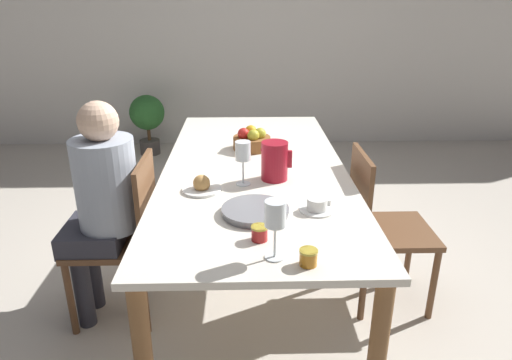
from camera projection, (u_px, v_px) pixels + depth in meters
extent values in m
plane|color=beige|center=(255.00, 283.00, 2.77)|extent=(20.00, 20.00, 0.00)
cube|color=silver|center=(248.00, 28.00, 4.98)|extent=(10.00, 0.06, 2.60)
cube|color=silver|center=(254.00, 169.00, 2.49)|extent=(0.98, 2.17, 0.03)
cylinder|color=brown|center=(376.00, 360.00, 1.69)|extent=(0.07, 0.07, 0.73)
cylinder|color=brown|center=(197.00, 169.00, 3.57)|extent=(0.07, 0.07, 0.73)
cylinder|color=brown|center=(306.00, 168.00, 3.59)|extent=(0.07, 0.07, 0.73)
cylinder|color=brown|center=(70.00, 299.00, 2.28)|extent=(0.04, 0.04, 0.42)
cylinder|color=brown|center=(93.00, 260.00, 2.63)|extent=(0.04, 0.04, 0.42)
cylinder|color=brown|center=(145.00, 298.00, 2.29)|extent=(0.04, 0.04, 0.42)
cylinder|color=brown|center=(157.00, 259.00, 2.64)|extent=(0.04, 0.04, 0.42)
cube|color=brown|center=(112.00, 241.00, 2.38)|extent=(0.42, 0.42, 0.03)
cube|color=brown|center=(146.00, 201.00, 2.30)|extent=(0.03, 0.39, 0.43)
cylinder|color=brown|center=(409.00, 249.00, 2.74)|extent=(0.04, 0.04, 0.42)
cylinder|color=brown|center=(433.00, 285.00, 2.40)|extent=(0.04, 0.04, 0.42)
cylinder|color=brown|center=(348.00, 250.00, 2.73)|extent=(0.04, 0.04, 0.42)
cylinder|color=brown|center=(364.00, 286.00, 2.39)|extent=(0.04, 0.04, 0.42)
cube|color=brown|center=(392.00, 231.00, 2.48)|extent=(0.42, 0.42, 0.03)
cube|color=brown|center=(360.00, 193.00, 2.39)|extent=(0.03, 0.39, 0.43)
cylinder|color=#33333D|center=(83.00, 288.00, 2.35)|extent=(0.09, 0.09, 0.45)
cylinder|color=#33333D|center=(92.00, 271.00, 2.50)|extent=(0.09, 0.09, 0.45)
cube|color=#33333D|center=(95.00, 234.00, 2.32)|extent=(0.30, 0.34, 0.11)
cylinder|color=#9EA8B7|center=(106.00, 184.00, 2.22)|extent=(0.30, 0.30, 0.46)
sphere|color=#D6AD8E|center=(98.00, 121.00, 2.10)|extent=(0.19, 0.19, 0.19)
cylinder|color=#D6AD8E|center=(96.00, 149.00, 2.37)|extent=(0.25, 0.06, 0.20)
cylinder|color=#A31423|center=(275.00, 161.00, 2.27)|extent=(0.13, 0.13, 0.19)
cube|color=#A31423|center=(290.00, 159.00, 2.27)|extent=(0.02, 0.02, 0.09)
cone|color=#A31423|center=(264.00, 146.00, 2.24)|extent=(0.04, 0.04, 0.04)
cylinder|color=white|center=(243.00, 184.00, 2.24)|extent=(0.07, 0.07, 0.00)
cylinder|color=white|center=(243.00, 172.00, 2.22)|extent=(0.01, 0.01, 0.12)
cylinder|color=white|center=(243.00, 151.00, 2.18)|extent=(0.08, 0.08, 0.09)
cylinder|color=white|center=(275.00, 257.00, 1.61)|extent=(0.07, 0.07, 0.00)
cylinder|color=white|center=(275.00, 241.00, 1.59)|extent=(0.01, 0.01, 0.12)
cylinder|color=white|center=(275.00, 214.00, 1.55)|extent=(0.08, 0.08, 0.09)
cylinder|color=orange|center=(275.00, 219.00, 1.56)|extent=(0.06, 0.06, 0.05)
cylinder|color=white|center=(317.00, 210.00, 1.97)|extent=(0.15, 0.15, 0.01)
cylinder|color=white|center=(317.00, 204.00, 1.96)|extent=(0.09, 0.09, 0.05)
cube|color=white|center=(329.00, 203.00, 1.96)|extent=(0.01, 0.01, 0.03)
cylinder|color=gray|center=(255.00, 212.00, 1.93)|extent=(0.28, 0.28, 0.02)
cylinder|color=gray|center=(255.00, 209.00, 1.93)|extent=(0.29, 0.29, 0.01)
cylinder|color=white|center=(202.00, 189.00, 2.17)|extent=(0.19, 0.19, 0.01)
sphere|color=tan|center=(202.00, 183.00, 2.16)|extent=(0.08, 0.08, 0.08)
cylinder|color=#A81E1E|center=(259.00, 233.00, 1.72)|extent=(0.06, 0.06, 0.06)
cylinder|color=gold|center=(259.00, 227.00, 1.71)|extent=(0.06, 0.06, 0.01)
cylinder|color=#C67A1E|center=(308.00, 257.00, 1.56)|extent=(0.06, 0.06, 0.06)
cylinder|color=gold|center=(309.00, 251.00, 1.55)|extent=(0.06, 0.06, 0.01)
cylinder|color=brown|center=(252.00, 143.00, 2.75)|extent=(0.22, 0.22, 0.08)
sphere|color=gold|center=(260.00, 134.00, 2.72)|extent=(0.07, 0.07, 0.07)
sphere|color=gold|center=(251.00, 131.00, 2.77)|extent=(0.07, 0.07, 0.07)
sphere|color=red|center=(244.00, 134.00, 2.72)|extent=(0.07, 0.07, 0.07)
sphere|color=gold|center=(254.00, 136.00, 2.68)|extent=(0.07, 0.07, 0.07)
cylinder|color=#4C4742|center=(150.00, 147.00, 5.03)|extent=(0.22, 0.22, 0.16)
cylinder|color=brown|center=(149.00, 133.00, 4.97)|extent=(0.04, 0.04, 0.15)
sphere|color=#2D6B2D|center=(147.00, 112.00, 4.88)|extent=(0.37, 0.37, 0.37)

